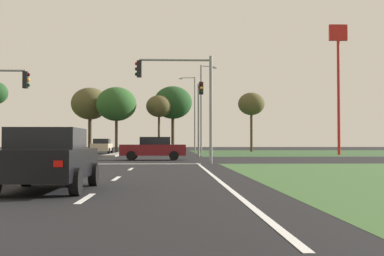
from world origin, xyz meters
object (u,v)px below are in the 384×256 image
(car_maroon_second, at_px, (154,148))
(traffic_signal_far_right, at_px, (200,106))
(treeline_seventh, at_px, (251,104))
(car_beige_fourth, at_px, (102,146))
(treeline_fifth, at_px, (159,106))
(traffic_signal_near_right, at_px, (185,90))
(treeline_sixth, at_px, (173,103))
(street_lamp_fourth, at_px, (194,110))
(treeline_third, at_px, (90,104))
(car_black_near, at_px, (48,159))
(fastfood_pole_sign, at_px, (338,61))
(street_lamp_third, at_px, (202,105))
(treeline_fourth, at_px, (116,104))

(car_maroon_second, height_order, traffic_signal_far_right, traffic_signal_far_right)
(car_maroon_second, relative_size, treeline_seventh, 0.57)
(car_beige_fourth, distance_m, treeline_seventh, 22.40)
(car_maroon_second, height_order, treeline_fifth, treeline_fifth)
(traffic_signal_near_right, bearing_deg, treeline_sixth, 90.90)
(street_lamp_fourth, bearing_deg, treeline_third, -166.66)
(treeline_third, xyz_separation_m, treeline_seventh, (21.27, 0.30, 0.04))
(traffic_signal_near_right, distance_m, treeline_fifth, 35.89)
(car_beige_fourth, bearing_deg, street_lamp_fourth, -125.15)
(car_black_near, relative_size, fastfood_pole_sign, 0.32)
(traffic_signal_near_right, xyz_separation_m, fastfood_pole_sign, (15.78, 20.34, 5.10))
(street_lamp_third, bearing_deg, treeline_third, 140.48)
(traffic_signal_near_right, relative_size, treeline_sixth, 0.72)
(treeline_fourth, distance_m, treeline_fifth, 5.48)
(fastfood_pole_sign, distance_m, treeline_fifth, 24.08)
(street_lamp_third, xyz_separation_m, treeline_third, (-14.02, 11.57, 0.91))
(car_maroon_second, bearing_deg, treeline_seventh, -20.40)
(street_lamp_third, height_order, treeline_third, street_lamp_third)
(traffic_signal_near_right, bearing_deg, treeline_fourth, 102.56)
(car_black_near, distance_m, street_lamp_third, 42.61)
(street_lamp_third, bearing_deg, car_maroon_second, -102.95)
(car_black_near, height_order, car_beige_fourth, car_beige_fourth)
(street_lamp_fourth, bearing_deg, treeline_fourth, -147.32)
(car_black_near, bearing_deg, treeline_fourth, 94.32)
(traffic_signal_near_right, xyz_separation_m, treeline_seventh, (9.85, 37.72, 2.07))
(car_beige_fourth, height_order, traffic_signal_near_right, traffic_signal_near_right)
(car_beige_fourth, relative_size, traffic_signal_far_right, 0.68)
(street_lamp_fourth, bearing_deg, treeline_sixth, -133.24)
(car_maroon_second, distance_m, treeline_seventh, 34.38)
(car_maroon_second, distance_m, street_lamp_fourth, 35.36)
(treeline_fifth, xyz_separation_m, treeline_sixth, (1.78, 1.83, 0.63))
(car_beige_fourth, xyz_separation_m, traffic_signal_near_right, (8.25, -25.70, 3.40))
(car_black_near, height_order, treeline_sixth, treeline_sixth)
(fastfood_pole_sign, relative_size, treeline_sixth, 1.50)
(car_black_near, height_order, car_maroon_second, car_maroon_second)
(car_maroon_second, bearing_deg, fastfood_pole_sign, -50.90)
(car_black_near, relative_size, car_maroon_second, 0.92)
(car_maroon_second, relative_size, treeline_fifth, 0.62)
(treeline_third, bearing_deg, car_beige_fourth, -74.85)
(car_maroon_second, xyz_separation_m, street_lamp_third, (4.59, 19.94, 4.54))
(treeline_fifth, distance_m, treeline_seventh, 12.38)
(treeline_third, bearing_deg, treeline_fourth, -39.51)
(car_black_near, xyz_separation_m, traffic_signal_near_right, (3.83, 16.03, 3.42))
(traffic_signal_far_right, height_order, fastfood_pole_sign, fastfood_pole_sign)
(treeline_fourth, bearing_deg, traffic_signal_near_right, -77.44)
(treeline_fifth, bearing_deg, car_beige_fourth, -120.27)
(car_black_near, xyz_separation_m, treeline_seventh, (13.68, 53.75, 5.49))
(treeline_sixth, bearing_deg, treeline_seventh, 0.63)
(car_black_near, relative_size, traffic_signal_near_right, 0.67)
(fastfood_pole_sign, bearing_deg, treeline_fifth, 139.62)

